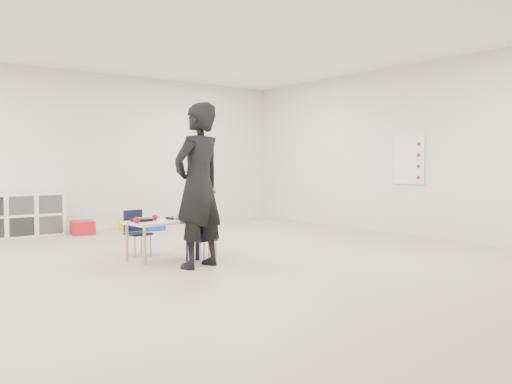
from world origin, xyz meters
TOP-DOWN VIEW (x-y plane):
  - room at (0.00, 0.00)m, footprint 9.00×9.02m
  - table at (-0.23, 1.00)m, footprint 1.10×0.63m
  - chair_near at (-0.04, 0.53)m, footprint 0.31×0.29m
  - chair_far at (-0.43, 1.47)m, footprint 0.31×0.29m
  - child at (-0.04, 0.53)m, footprint 0.42×0.42m
  - lunch_tray_near at (-0.11, 1.04)m, footprint 0.23×0.18m
  - lunch_tray_far at (-0.58, 1.05)m, footprint 0.23×0.18m
  - milk_carton at (-0.18, 0.87)m, footprint 0.08×0.08m
  - bread_roll at (0.05, 0.95)m, footprint 0.09×0.09m
  - apple_near at (-0.39, 1.06)m, footprint 0.07×0.07m
  - apple_far at (-0.71, 0.90)m, footprint 0.07×0.07m
  - cubby_shelf at (-1.20, 4.28)m, footprint 1.40×0.40m
  - rules_poster at (3.98, 0.60)m, footprint 0.02×0.60m
  - adult at (-0.23, 0.30)m, footprint 0.78×0.62m
  - bin_red at (-0.27, 3.98)m, footprint 0.45×0.53m
  - bin_yellow at (0.64, 3.98)m, footprint 0.36×0.45m
  - bin_blue at (0.93, 3.82)m, footprint 0.34×0.43m

SIDE VIEW (x-z plane):
  - bin_yellow at x=0.64m, z-range 0.00..0.20m
  - bin_blue at x=0.93m, z-range 0.00..0.21m
  - bin_red at x=-0.27m, z-range 0.00..0.23m
  - table at x=-0.23m, z-range 0.00..0.49m
  - chair_near at x=-0.04m, z-range 0.00..0.58m
  - chair_far at x=-0.43m, z-range 0.00..0.58m
  - cubby_shelf at x=-1.20m, z-range 0.00..0.70m
  - child at x=-0.04m, z-range 0.00..0.92m
  - lunch_tray_near at x=-0.11m, z-range 0.49..0.52m
  - lunch_tray_far at x=-0.58m, z-range 0.49..0.52m
  - bread_roll at x=0.05m, z-range 0.49..0.55m
  - apple_near at x=-0.39m, z-range 0.49..0.56m
  - apple_far at x=-0.71m, z-range 0.49..0.56m
  - milk_carton at x=-0.18m, z-range 0.49..0.59m
  - adult at x=-0.23m, z-range 0.00..1.87m
  - rules_poster at x=3.98m, z-range 0.85..1.65m
  - room at x=0.00m, z-range 0.00..2.80m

